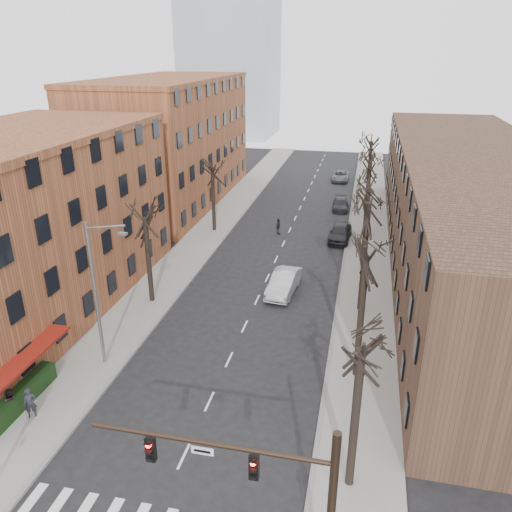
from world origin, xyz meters
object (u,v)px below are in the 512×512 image
Objects in this scene: pedestrian_a at (30,403)px; parked_car_mid at (340,204)px; silver_sedan at (284,283)px; parked_car_near at (340,233)px.

parked_car_mid is at bearing 35.66° from pedestrian_a.
pedestrian_a reaches higher than silver_sedan.
parked_car_near is 1.13× the size of parked_car_mid.
parked_car_near is 10.36m from parked_car_mid.
parked_car_mid is 2.57× the size of pedestrian_a.
parked_car_mid is (2.94, 22.74, -0.20)m from silver_sedan.
silver_sedan is at bearing -99.52° from parked_car_mid.
pedestrian_a is (-10.17, -16.88, 0.16)m from silver_sedan.
pedestrian_a reaches higher than parked_car_near.
pedestrian_a is (-13.11, -39.62, 0.36)m from parked_car_mid.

